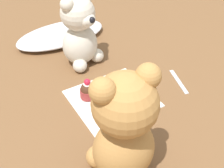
{
  "coord_description": "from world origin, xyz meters",
  "views": [
    {
      "loc": [
        -0.34,
        -0.57,
        0.6
      ],
      "look_at": [
        0.0,
        0.0,
        0.06
      ],
      "focal_mm": 50.0,
      "sensor_mm": 36.0,
      "label": 1
    }
  ],
  "objects_px": {
    "saucer_plate": "(135,99)",
    "cupcake_near_cream_bear": "(88,90)",
    "teaspoon": "(179,81)",
    "cupcake_near_tan_bear": "(135,91)",
    "teddy_bear_tan": "(123,127)",
    "teddy_bear_cream": "(80,32)"
  },
  "relations": [
    {
      "from": "teddy_bear_cream",
      "to": "saucer_plate",
      "type": "xyz_separation_m",
      "value": [
        0.04,
        -0.25,
        -0.11
      ]
    },
    {
      "from": "cupcake_near_cream_bear",
      "to": "cupcake_near_tan_bear",
      "type": "distance_m",
      "value": 0.13
    },
    {
      "from": "teddy_bear_cream",
      "to": "cupcake_near_tan_bear",
      "type": "bearing_deg",
      "value": -96.94
    },
    {
      "from": "teaspoon",
      "to": "cupcake_near_cream_bear",
      "type": "bearing_deg",
      "value": 90.23
    },
    {
      "from": "teddy_bear_cream",
      "to": "teaspoon",
      "type": "relative_size",
      "value": 2.03
    },
    {
      "from": "cupcake_near_tan_bear",
      "to": "teaspoon",
      "type": "distance_m",
      "value": 0.17
    },
    {
      "from": "cupcake_near_tan_bear",
      "to": "saucer_plate",
      "type": "bearing_deg",
      "value": 90.0
    },
    {
      "from": "teddy_bear_tan",
      "to": "teaspoon",
      "type": "xyz_separation_m",
      "value": [
        0.32,
        0.18,
        -0.14
      ]
    },
    {
      "from": "cupcake_near_cream_bear",
      "to": "teddy_bear_tan",
      "type": "bearing_deg",
      "value": -99.97
    },
    {
      "from": "teddy_bear_cream",
      "to": "cupcake_near_tan_bear",
      "type": "relative_size",
      "value": 3.32
    },
    {
      "from": "teddy_bear_tan",
      "to": "teaspoon",
      "type": "bearing_deg",
      "value": -146.76
    },
    {
      "from": "cupcake_near_cream_bear",
      "to": "teaspoon",
      "type": "bearing_deg",
      "value": -15.85
    },
    {
      "from": "teddy_bear_tan",
      "to": "teaspoon",
      "type": "height_order",
      "value": "teddy_bear_tan"
    },
    {
      "from": "teddy_bear_cream",
      "to": "cupcake_near_tan_bear",
      "type": "xyz_separation_m",
      "value": [
        0.04,
        -0.25,
        -0.08
      ]
    },
    {
      "from": "saucer_plate",
      "to": "teaspoon",
      "type": "xyz_separation_m",
      "value": [
        0.17,
        0.0,
        -0.01
      ]
    },
    {
      "from": "teddy_bear_tan",
      "to": "saucer_plate",
      "type": "height_order",
      "value": "teddy_bear_tan"
    },
    {
      "from": "teddy_bear_tan",
      "to": "cupcake_near_cream_bear",
      "type": "distance_m",
      "value": 0.28
    },
    {
      "from": "teddy_bear_cream",
      "to": "cupcake_near_cream_bear",
      "type": "height_order",
      "value": "teddy_bear_cream"
    },
    {
      "from": "saucer_plate",
      "to": "teddy_bear_cream",
      "type": "bearing_deg",
      "value": 99.58
    },
    {
      "from": "teddy_bear_cream",
      "to": "cupcake_near_tan_bear",
      "type": "distance_m",
      "value": 0.26
    },
    {
      "from": "saucer_plate",
      "to": "cupcake_near_cream_bear",
      "type": "bearing_deg",
      "value": 142.76
    },
    {
      "from": "teddy_bear_cream",
      "to": "teddy_bear_tan",
      "type": "height_order",
      "value": "teddy_bear_tan"
    }
  ]
}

